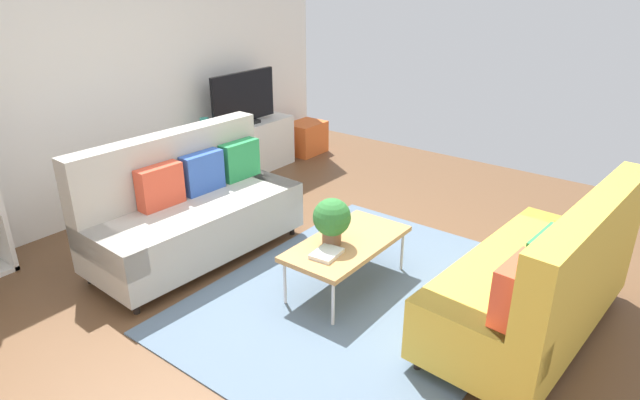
{
  "coord_description": "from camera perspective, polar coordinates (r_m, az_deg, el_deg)",
  "views": [
    {
      "loc": [
        -3.0,
        -2.28,
        2.43
      ],
      "look_at": [
        0.28,
        0.24,
        0.65
      ],
      "focal_mm": 30.51,
      "sensor_mm": 36.0,
      "label": 1
    }
  ],
  "objects": [
    {
      "name": "table_book_0",
      "position": [
        4.12,
        0.7,
        -5.64
      ],
      "size": [
        0.26,
        0.2,
        0.03
      ],
      "primitive_type": "cube",
      "rotation": [
        0.0,
        0.0,
        0.1
      ],
      "color": "silver",
      "rests_on": "coffee_table"
    },
    {
      "name": "tv",
      "position": [
        6.76,
        -8.02,
        10.41
      ],
      "size": [
        1.0,
        0.2,
        0.64
      ],
      "color": "black",
      "rests_on": "tv_console"
    },
    {
      "name": "potted_plant",
      "position": [
        4.2,
        1.25,
        -1.99
      ],
      "size": [
        0.3,
        0.3,
        0.38
      ],
      "color": "brown",
      "rests_on": "coffee_table"
    },
    {
      "name": "couch_green",
      "position": [
        4.05,
        22.11,
        -7.89
      ],
      "size": [
        1.96,
        0.98,
        1.1
      ],
      "rotation": [
        0.0,
        0.0,
        -0.07
      ],
      "color": "gold",
      "rests_on": "ground_plane"
    },
    {
      "name": "bottle_1",
      "position": [
        6.6,
        -9.67,
        8.03
      ],
      "size": [
        0.06,
        0.06,
        0.19
      ],
      "primitive_type": "cylinder",
      "color": "orange",
      "rests_on": "tv_console"
    },
    {
      "name": "ground_plane",
      "position": [
        4.48,
        0.29,
        -9.56
      ],
      "size": [
        7.68,
        7.68,
        0.0
      ],
      "primitive_type": "plane",
      "color": "brown"
    },
    {
      "name": "area_rug",
      "position": [
        4.42,
        4.54,
        -10.04
      ],
      "size": [
        2.9,
        2.2,
        0.01
      ],
      "primitive_type": "cube",
      "color": "slate",
      "rests_on": "ground_plane"
    },
    {
      "name": "wall_far",
      "position": [
        5.98,
        -22.09,
        12.18
      ],
      "size": [
        6.4,
        0.12,
        2.9
      ],
      "primitive_type": "cube",
      "color": "white",
      "rests_on": "ground_plane"
    },
    {
      "name": "storage_trunk",
      "position": [
        7.68,
        -1.46,
        6.53
      ],
      "size": [
        0.52,
        0.4,
        0.44
      ],
      "primitive_type": "cube",
      "color": "orange",
      "rests_on": "ground_plane"
    },
    {
      "name": "bottle_0",
      "position": [
        6.53,
        -10.38,
        7.62
      ],
      "size": [
        0.06,
        0.06,
        0.14
      ],
      "primitive_type": "cylinder",
      "color": "#3359B2",
      "rests_on": "tv_console"
    },
    {
      "name": "vase_0",
      "position": [
        6.49,
        -12.0,
        7.6
      ],
      "size": [
        0.1,
        0.1,
        0.19
      ],
      "primitive_type": "cylinder",
      "color": "#33B29E",
      "rests_on": "tv_console"
    },
    {
      "name": "coffee_table",
      "position": [
        4.35,
        2.86,
        -4.63
      ],
      "size": [
        1.1,
        0.56,
        0.42
      ],
      "color": "#B7844C",
      "rests_on": "ground_plane"
    },
    {
      "name": "tv_console",
      "position": [
        6.94,
        -7.85,
        5.34
      ],
      "size": [
        1.4,
        0.44,
        0.64
      ],
      "primitive_type": "cube",
      "color": "silver",
      "rests_on": "ground_plane"
    },
    {
      "name": "couch_beige",
      "position": [
        4.96,
        -13.34,
        -0.88
      ],
      "size": [
        1.94,
        0.92,
        1.1
      ],
      "rotation": [
        0.0,
        0.0,
        3.1
      ],
      "color": "#B2ADA3",
      "rests_on": "ground_plane"
    }
  ]
}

